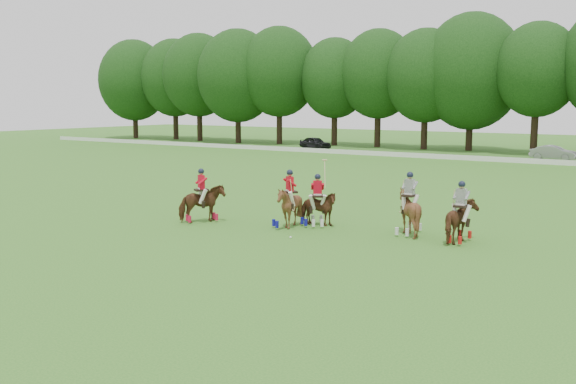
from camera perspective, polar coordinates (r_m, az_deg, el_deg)
The scene contains 11 objects.
ground at distance 23.89m, azimuth -5.51°, elevation -4.51°, with size 180.00×180.00×0.00m, color #2A661D.
tree_line at distance 67.75m, azimuth 21.56°, elevation 10.08°, with size 117.98×14.32×14.75m.
boundary_rail at distance 58.19m, azimuth 18.80°, elevation 2.73°, with size 120.00×0.10×0.44m, color white.
car_left at distance 70.93m, azimuth 2.43°, elevation 4.39°, with size 1.56×3.89×1.32m, color black.
car_mid at distance 61.88m, azimuth 22.53°, elevation 3.24°, with size 1.38×3.95×1.30m, color gray.
polo_red_a at distance 27.86m, azimuth -7.68°, elevation -0.97°, with size 1.79×2.10×2.34m.
polo_red_b at distance 26.86m, azimuth 2.63°, elevation -1.41°, with size 1.90×1.84×2.73m.
polo_red_c at distance 26.41m, azimuth 0.16°, elevation -1.32°, with size 2.05×2.08×2.42m.
polo_stripe_a at distance 24.47m, azimuth 15.08°, elevation -2.47°, with size 1.17×1.90×2.30m.
polo_stripe_b at distance 25.53m, azimuth 10.71°, elevation -1.72°, with size 1.46×1.64×2.47m.
polo_ball at distance 24.51m, azimuth 0.23°, elevation -4.05°, with size 0.09×0.09×0.09m, color white.
Camera 1 is at (14.74, -18.07, 5.18)m, focal length 40.00 mm.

